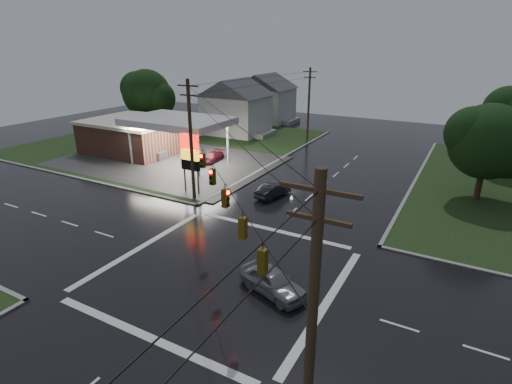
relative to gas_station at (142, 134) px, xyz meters
The scene contains 15 objects.
ground 32.46m from the gas_station, 37.50° to the right, with size 120.00×120.00×0.00m, color black.
grass_nw 6.79m from the gas_station, 92.95° to the left, with size 36.00×36.00×0.08m, color black.
gas_station is the anchor object (origin of this frame).
pylon_sign 17.81m from the gas_station, 31.22° to the right, with size 2.00×0.35×6.00m.
utility_pole_nw 19.38m from the gas_station, 32.23° to the right, with size 2.20×0.32×11.00m.
utility_pole_se 45.83m from the gas_station, 39.70° to the right, with size 2.20×0.32×11.00m.
utility_pole_n 24.60m from the gas_station, 48.53° to the left, with size 2.20×0.32×10.50m.
traffic_signals 32.63m from the gas_station, 37.50° to the right, with size 26.87×26.87×1.47m.
house_near 17.07m from the gas_station, 73.83° to the left, with size 11.05×8.48×8.60m.
house_far 28.61m from the gas_station, 82.50° to the left, with size 11.05×8.48×8.60m.
tree_nw_behind 13.63m from the gas_station, 128.42° to the left, with size 8.93×7.60×10.00m.
tree_ne_near 40.00m from the gas_station, ahead, with size 7.99×6.80×8.98m.
car_north 23.47m from the gas_station, 15.46° to the right, with size 1.40×4.02×1.32m, color black.
car_crossing 35.84m from the gas_station, 34.45° to the right, with size 1.80×4.48×1.53m, color gray.
car_pump 10.86m from the gas_station, ahead, with size 1.71×4.21×1.22m, color #4C1119.
Camera 1 is at (12.65, -18.59, 13.93)m, focal length 28.00 mm.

